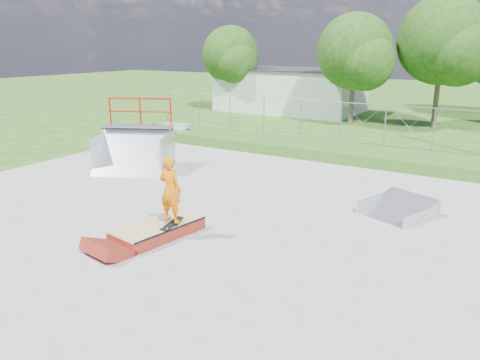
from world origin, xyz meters
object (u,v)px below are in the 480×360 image
at_px(grind_box, 158,230).
at_px(quarter_pipe, 132,137).
at_px(skater, 170,192).
at_px(flat_bank_ramp, 397,208).

distance_m(grind_box, quarter_pipe, 6.99).
relative_size(quarter_pipe, skater, 1.61).
bearing_deg(grind_box, quarter_pipe, 148.02).
bearing_deg(grind_box, skater, 25.18).
xyz_separation_m(grind_box, skater, (0.38, 0.11, 1.07)).
xyz_separation_m(quarter_pipe, flat_bank_ramp, (10.07, 0.21, -1.11)).
xyz_separation_m(quarter_pipe, skater, (5.55, -4.45, -0.12)).
bearing_deg(flat_bank_ramp, skater, -112.12).
distance_m(grind_box, flat_bank_ramp, 6.84).
height_order(quarter_pipe, skater, quarter_pipe).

